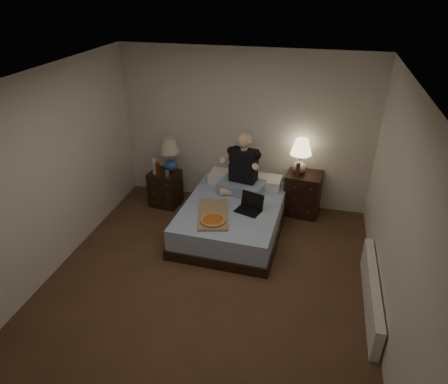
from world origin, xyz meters
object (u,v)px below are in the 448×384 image
(beer_bottle_left, at_px, (158,169))
(beer_bottle_right, at_px, (298,170))
(radiator, at_px, (371,293))
(person, at_px, (242,164))
(nightstand_right, at_px, (303,193))
(soda_can, at_px, (167,174))
(laptop, at_px, (248,204))
(nightstand_left, at_px, (165,188))
(lamp_left, at_px, (170,155))
(pizza_box, at_px, (213,221))
(lamp_right, at_px, (301,156))
(bed, at_px, (232,218))
(water_bottle, at_px, (154,167))

(beer_bottle_left, relative_size, beer_bottle_right, 1.00)
(beer_bottle_right, bearing_deg, radiator, -60.29)
(person, distance_m, radiator, 2.52)
(nightstand_right, distance_m, beer_bottle_right, 0.49)
(soda_can, height_order, laptop, laptop)
(nightstand_left, relative_size, lamp_left, 1.05)
(pizza_box, bearing_deg, nightstand_left, 121.60)
(nightstand_right, relative_size, person, 0.74)
(nightstand_left, bearing_deg, soda_can, -44.99)
(lamp_left, relative_size, beer_bottle_left, 2.43)
(lamp_right, relative_size, beer_bottle_left, 2.43)
(beer_bottle_left, bearing_deg, pizza_box, -38.85)
(nightstand_right, xyz_separation_m, lamp_right, (-0.09, 0.00, 0.63))
(beer_bottle_right, height_order, pizza_box, beer_bottle_right)
(person, xyz_separation_m, radiator, (1.84, -1.56, -0.72))
(nightstand_right, relative_size, soda_can, 6.92)
(soda_can, bearing_deg, bed, -18.42)
(lamp_right, xyz_separation_m, radiator, (1.01, -1.93, -0.77))
(laptop, bearing_deg, lamp_left, 171.03)
(laptop, bearing_deg, nightstand_left, 174.90)
(nightstand_left, height_order, beer_bottle_left, beer_bottle_left)
(nightstand_right, bearing_deg, radiator, -58.18)
(soda_can, bearing_deg, nightstand_right, 10.98)
(lamp_left, height_order, beer_bottle_right, lamp_left)
(lamp_left, bearing_deg, bed, -27.17)
(radiator, bearing_deg, lamp_right, 117.79)
(beer_bottle_right, xyz_separation_m, laptop, (-0.60, -0.81, -0.23))
(lamp_right, distance_m, beer_bottle_left, 2.22)
(lamp_left, bearing_deg, person, -8.08)
(nightstand_right, bearing_deg, bed, -134.53)
(bed, bearing_deg, pizza_box, -102.70)
(beer_bottle_right, relative_size, radiator, 0.14)
(lamp_right, bearing_deg, laptop, -123.61)
(beer_bottle_left, xyz_separation_m, laptop, (1.55, -0.50, -0.13))
(beer_bottle_right, bearing_deg, bed, -142.19)
(person, bearing_deg, beer_bottle_left, -166.89)
(water_bottle, height_order, soda_can, water_bottle)
(water_bottle, bearing_deg, lamp_right, 9.18)
(soda_can, distance_m, person, 1.23)
(nightstand_right, distance_m, lamp_left, 2.21)
(lamp_left, distance_m, radiator, 3.58)
(lamp_left, distance_m, laptop, 1.63)
(nightstand_left, xyz_separation_m, water_bottle, (-0.12, -0.09, 0.42))
(soda_can, distance_m, pizza_box, 1.37)
(lamp_left, xyz_separation_m, beer_bottle_left, (-0.12, -0.23, -0.17))
(lamp_right, height_order, soda_can, lamp_right)
(lamp_right, bearing_deg, nightstand_left, -172.70)
(bed, height_order, soda_can, soda_can)
(laptop, xyz_separation_m, pizza_box, (-0.41, -0.41, -0.08))
(soda_can, bearing_deg, beer_bottle_left, -174.68)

